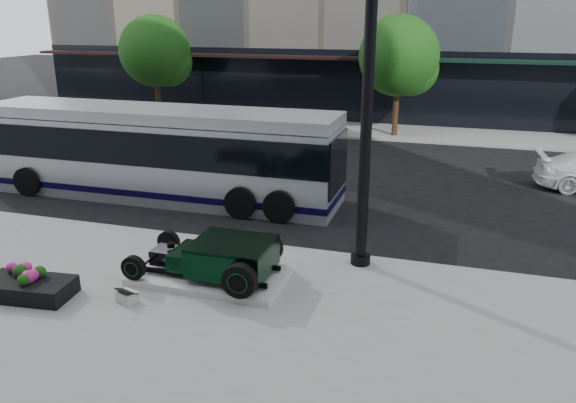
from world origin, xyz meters
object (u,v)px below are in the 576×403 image
(flower_planter, at_px, (28,287))
(transit_bus, at_px, (158,152))
(lamppost, at_px, (368,97))
(hot_rod, at_px, (224,257))

(flower_planter, xyz_separation_m, transit_bus, (-1.02, 7.39, 1.15))
(lamppost, bearing_deg, transit_bus, 153.35)
(hot_rod, distance_m, transit_bus, 7.26)
(hot_rod, xyz_separation_m, transit_bus, (-4.66, 5.51, 0.79))
(flower_planter, bearing_deg, transit_bus, 97.86)
(hot_rod, relative_size, flower_planter, 1.66)
(hot_rod, bearing_deg, lamppost, 33.52)
(transit_bus, bearing_deg, lamppost, -26.65)
(hot_rod, distance_m, flower_planter, 4.11)
(lamppost, height_order, transit_bus, lamppost)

